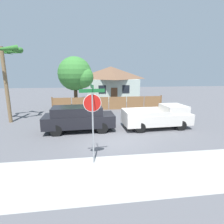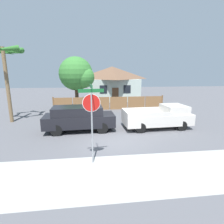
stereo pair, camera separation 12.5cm
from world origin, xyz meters
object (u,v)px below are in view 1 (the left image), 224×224
object	(u,v)px
oak_tree	(76,75)
red_suv	(79,118)
palm_tree	(2,57)
orange_pickup	(159,117)
house	(111,82)
stop_sign	(93,110)

from	to	relation	value
oak_tree	red_suv	world-z (taller)	oak_tree
palm_tree	oak_tree	bearing A→B (deg)	42.74
orange_pickup	house	bearing A→B (deg)	93.50
palm_tree	orange_pickup	world-z (taller)	palm_tree
oak_tree	stop_sign	distance (m)	12.53
palm_tree	orange_pickup	distance (m)	12.67
palm_tree	red_suv	world-z (taller)	palm_tree
house	palm_tree	size ratio (longest dim) A/B	1.32
oak_tree	orange_pickup	distance (m)	10.45
house	red_suv	xyz separation A→B (m)	(-4.18, -15.46, -1.61)
house	red_suv	world-z (taller)	house
oak_tree	orange_pickup	world-z (taller)	oak_tree
house	red_suv	bearing A→B (deg)	-105.12
palm_tree	red_suv	bearing A→B (deg)	-27.35
palm_tree	red_suv	xyz separation A→B (m)	(5.73, -2.96, -4.23)
orange_pickup	stop_sign	size ratio (longest dim) A/B	1.41
red_suv	stop_sign	xyz separation A→B (m)	(0.87, -4.62, 1.48)
house	orange_pickup	world-z (taller)	house
red_suv	oak_tree	bearing A→B (deg)	91.53
red_suv	stop_sign	size ratio (longest dim) A/B	1.39
palm_tree	orange_pickup	size ratio (longest dim) A/B	1.21
palm_tree	stop_sign	bearing A→B (deg)	-48.97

